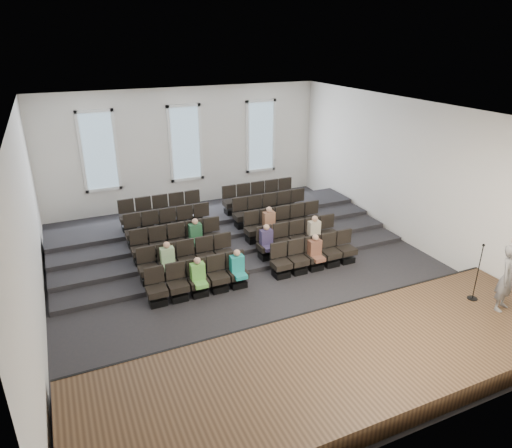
{
  "coord_description": "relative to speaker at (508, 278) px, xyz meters",
  "views": [
    {
      "loc": [
        -5.09,
        -11.64,
        6.96
      ],
      "look_at": [
        0.37,
        0.5,
        1.41
      ],
      "focal_mm": 32.0,
      "sensor_mm": 36.0,
      "label": 1
    }
  ],
  "objects": [
    {
      "name": "ground",
      "position": [
        -4.66,
        5.17,
        -1.38
      ],
      "size": [
        14.0,
        14.0,
        0.0
      ],
      "primitive_type": "plane",
      "color": "black",
      "rests_on": "ground"
    },
    {
      "name": "ceiling",
      "position": [
        -4.66,
        5.17,
        3.63
      ],
      "size": [
        12.0,
        14.0,
        0.02
      ],
      "primitive_type": "cube",
      "color": "white",
      "rests_on": "ground"
    },
    {
      "name": "wall_back",
      "position": [
        -4.66,
        12.19,
        1.12
      ],
      "size": [
        12.0,
        0.04,
        5.0
      ],
      "primitive_type": "cube",
      "color": "white",
      "rests_on": "ground"
    },
    {
      "name": "wall_front",
      "position": [
        -4.66,
        -1.85,
        1.12
      ],
      "size": [
        12.0,
        0.04,
        5.0
      ],
      "primitive_type": "cube",
      "color": "white",
      "rests_on": "ground"
    },
    {
      "name": "wall_left",
      "position": [
        -10.68,
        5.17,
        1.12
      ],
      "size": [
        0.04,
        14.0,
        5.0
      ],
      "primitive_type": "cube",
      "color": "white",
      "rests_on": "ground"
    },
    {
      "name": "wall_right",
      "position": [
        1.36,
        5.17,
        1.12
      ],
      "size": [
        0.04,
        14.0,
        5.0
      ],
      "primitive_type": "cube",
      "color": "white",
      "rests_on": "ground"
    },
    {
      "name": "stage",
      "position": [
        -4.66,
        0.07,
        -1.13
      ],
      "size": [
        11.8,
        3.6,
        0.5
      ],
      "primitive_type": "cube",
      "color": "#4E3621",
      "rests_on": "ground"
    },
    {
      "name": "stage_lip",
      "position": [
        -4.66,
        1.84,
        -1.13
      ],
      "size": [
        11.8,
        0.06,
        0.52
      ],
      "primitive_type": "cube",
      "color": "black",
      "rests_on": "ground"
    },
    {
      "name": "risers",
      "position": [
        -4.66,
        8.34,
        -1.18
      ],
      "size": [
        11.8,
        4.8,
        0.6
      ],
      "color": "black",
      "rests_on": "ground"
    },
    {
      "name": "seating_rows",
      "position": [
        -4.66,
        6.71,
        -0.7
      ],
      "size": [
        6.8,
        4.7,
        1.67
      ],
      "color": "black",
      "rests_on": "ground"
    },
    {
      "name": "windows",
      "position": [
        -4.66,
        12.13,
        1.32
      ],
      "size": [
        8.44,
        0.1,
        3.24
      ],
      "color": "white",
      "rests_on": "wall_back"
    },
    {
      "name": "audience",
      "position": [
        -4.66,
        5.49,
        -0.57
      ],
      "size": [
        5.45,
        2.64,
        1.1
      ],
      "color": "#63B749",
      "rests_on": "seating_rows"
    },
    {
      "name": "speaker",
      "position": [
        0.0,
        0.0,
        0.0
      ],
      "size": [
        0.74,
        0.6,
        1.75
      ],
      "primitive_type": "imported",
      "rotation": [
        0.0,
        0.0,
        0.31
      ],
      "color": "slate",
      "rests_on": "stage"
    },
    {
      "name": "mic_stand",
      "position": [
        -0.28,
        0.63,
        -0.4
      ],
      "size": [
        0.27,
        0.27,
        1.6
      ],
      "color": "black",
      "rests_on": "stage"
    }
  ]
}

